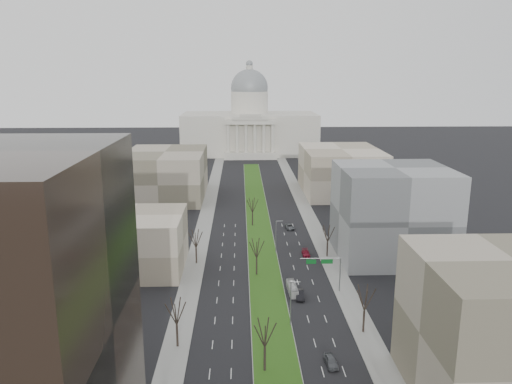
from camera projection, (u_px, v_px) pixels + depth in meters
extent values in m
plane|color=black|center=(259.00, 226.00, 159.62)|extent=(600.00, 600.00, 0.00)
cube|color=#999993|center=(259.00, 226.00, 158.63)|extent=(8.00, 222.00, 0.15)
cube|color=#205115|center=(259.00, 226.00, 158.61)|extent=(7.70, 221.70, 0.06)
cube|color=gray|center=(198.00, 254.00, 134.75)|extent=(5.00, 330.00, 0.15)
cube|color=gray|center=(326.00, 252.00, 135.84)|extent=(5.00, 330.00, 0.15)
cube|color=beige|center=(250.00, 133.00, 302.65)|extent=(80.00, 40.00, 24.00)
cube|color=beige|center=(250.00, 156.00, 282.61)|extent=(30.00, 6.00, 4.00)
cube|color=beige|center=(250.00, 122.00, 278.19)|extent=(28.00, 5.00, 2.50)
cube|color=beige|center=(250.00, 118.00, 277.73)|extent=(20.00, 5.00, 1.80)
cube|color=beige|center=(250.00, 116.00, 277.36)|extent=(12.00, 5.00, 1.60)
cylinder|color=beige|center=(249.00, 103.00, 298.46)|extent=(22.00, 22.00, 14.00)
sphere|color=gray|center=(249.00, 88.00, 296.37)|extent=(22.00, 22.00, 22.00)
cylinder|color=beige|center=(249.00, 69.00, 293.81)|extent=(4.00, 4.00, 4.00)
sphere|color=gray|center=(249.00, 64.00, 293.12)|extent=(4.00, 4.00, 4.00)
cylinder|color=beige|center=(228.00, 138.00, 279.90)|extent=(2.00, 2.00, 16.00)
cylinder|color=beige|center=(237.00, 138.00, 280.05)|extent=(2.00, 2.00, 16.00)
cylinder|color=beige|center=(246.00, 138.00, 280.21)|extent=(2.00, 2.00, 16.00)
cylinder|color=beige|center=(255.00, 138.00, 280.36)|extent=(2.00, 2.00, 16.00)
cylinder|color=beige|center=(264.00, 138.00, 280.52)|extent=(2.00, 2.00, 16.00)
cylinder|color=beige|center=(273.00, 138.00, 280.67)|extent=(2.00, 2.00, 16.00)
cube|color=tan|center=(131.00, 242.00, 122.94)|extent=(26.00, 22.00, 14.00)
cube|color=#79715D|center=(508.00, 332.00, 72.54)|extent=(26.00, 24.00, 22.00)
cube|color=slate|center=(392.00, 213.00, 130.66)|extent=(28.00, 26.00, 24.00)
cube|color=#79715D|center=(166.00, 174.00, 195.33)|extent=(30.00, 40.00, 18.00)
cube|color=tan|center=(341.00, 171.00, 202.35)|extent=(30.00, 40.00, 18.00)
cylinder|color=black|center=(177.00, 336.00, 88.59)|extent=(0.40, 0.40, 4.32)
cylinder|color=black|center=(196.00, 256.00, 127.49)|extent=(0.40, 0.40, 4.22)
cylinder|color=black|center=(364.00, 322.00, 93.53)|extent=(0.40, 0.40, 4.42)
cylinder|color=black|center=(327.00, 249.00, 132.46)|extent=(0.40, 0.40, 4.03)
cylinder|color=black|center=(265.00, 359.00, 81.28)|extent=(0.40, 0.40, 4.32)
cylinder|color=black|center=(257.00, 267.00, 120.17)|extent=(0.40, 0.40, 4.32)
cylinder|color=black|center=(252.00, 219.00, 159.05)|extent=(0.40, 0.40, 4.32)
cylinder|color=gray|center=(291.00, 304.00, 95.50)|extent=(0.20, 0.20, 9.00)
cylinder|color=gray|center=(296.00, 282.00, 94.46)|extent=(1.80, 0.12, 0.12)
cylinder|color=gray|center=(276.00, 237.00, 134.38)|extent=(0.20, 0.20, 9.00)
cylinder|color=gray|center=(279.00, 221.00, 133.34)|extent=(1.80, 0.12, 0.12)
cylinder|color=gray|center=(340.00, 275.00, 110.58)|extent=(0.24, 0.24, 8.00)
cylinder|color=gray|center=(320.00, 258.00, 109.51)|extent=(9.00, 0.18, 0.18)
cube|color=#0C591E|center=(327.00, 261.00, 109.82)|extent=(2.60, 0.08, 1.00)
cube|color=#0C591E|center=(311.00, 262.00, 109.72)|extent=(2.20, 0.08, 1.00)
imported|color=#505358|center=(331.00, 361.00, 83.32)|extent=(2.18, 4.66, 1.54)
imported|color=black|center=(300.00, 295.00, 108.13)|extent=(1.86, 5.01, 1.64)
imported|color=maroon|center=(306.00, 253.00, 133.50)|extent=(1.91, 4.68, 1.36)
imported|color=#53565B|center=(290.00, 227.00, 156.38)|extent=(2.74, 5.32, 1.44)
imported|color=white|center=(292.00, 288.00, 110.68)|extent=(2.10, 7.67, 2.12)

